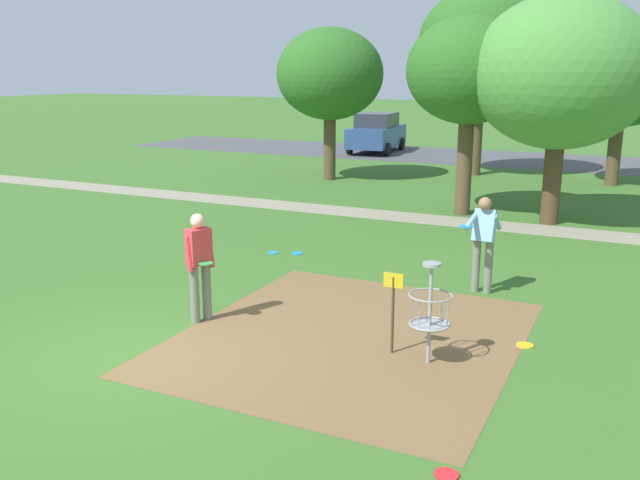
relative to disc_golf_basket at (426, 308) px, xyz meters
name	(u,v)px	position (x,y,z in m)	size (l,w,h in m)	color
ground_plane	(130,356)	(-3.68, -1.58, -0.75)	(160.00, 160.00, 0.00)	#3D6B28
dirt_tee_pad	(350,337)	(-1.24, 0.37, -0.75)	(4.71, 5.33, 0.01)	brown
disc_golf_basket	(426,308)	(0.00, 0.00, 0.00)	(0.98, 0.58, 1.39)	#9E9EA3
player_foreground_watching	(483,238)	(0.00, 3.29, 0.23)	(0.50, 1.10, 1.71)	slate
player_throwing	(199,261)	(-3.59, -0.02, 0.21)	(0.45, 0.50, 1.71)	slate
frisbee_near_basket	(273,253)	(-4.60, 4.01, -0.74)	(0.22, 0.22, 0.02)	#1E93DB
frisbee_by_tee	(446,475)	(1.00, -2.48, -0.74)	(0.24, 0.24, 0.02)	red
frisbee_mid_grass	(525,345)	(1.13, 1.14, -0.74)	(0.24, 0.24, 0.02)	gold
frisbee_far_left	(297,253)	(-4.11, 4.19, -0.74)	(0.24, 0.24, 0.02)	#1E93DB
tree_near_left	(561,73)	(0.29, 9.64, 2.98)	(4.39, 4.39, 5.62)	#4C3823
tree_near_right	(469,72)	(-2.00, 9.81, 3.01)	(3.26, 3.26, 5.19)	brown
tree_mid_left	(481,43)	(-3.41, 17.11, 3.99)	(4.45, 4.45, 6.66)	brown
tree_mid_center	(330,75)	(-7.81, 13.77, 2.89)	(3.70, 3.70, 5.24)	brown
tree_mid_right	(622,73)	(1.35, 16.78, 2.95)	(4.15, 4.15, 5.49)	brown
parking_lot_strip	(496,158)	(-3.68, 22.34, -0.75)	(36.00, 6.00, 0.01)	#4C4C51
parked_car_leftmost	(377,133)	(-9.33, 22.29, 0.17)	(2.23, 4.33, 1.84)	#2D4784
gravel_path	(390,215)	(-3.68, 8.77, -0.75)	(40.00, 1.22, 0.00)	gray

